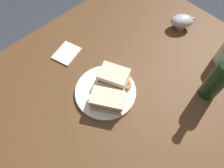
{
  "coord_description": "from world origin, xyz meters",
  "views": [
    {
      "loc": [
        -0.31,
        -0.29,
        1.49
      ],
      "look_at": [
        -0.03,
        -0.0,
        0.79
      ],
      "focal_mm": 32.63,
      "sensor_mm": 36.0,
      "label": 1
    }
  ],
  "objects": [
    {
      "name": "potato_wedge_right_edge",
      "position": [
        0.0,
        -0.04,
        0.79
      ],
      "size": [
        0.03,
        0.05,
        0.02
      ],
      "primitive_type": "cube",
      "rotation": [
        0.0,
        0.0,
        4.94
      ],
      "color": "#B77F33",
      "rests_on": "plate"
    },
    {
      "name": "ground_plane",
      "position": [
        0.0,
        0.0,
        0.0
      ],
      "size": [
        6.0,
        6.0,
        0.0
      ],
      "primitive_type": "plane",
      "color": "#333842"
    },
    {
      "name": "potato_wedge_middle",
      "position": [
        -0.04,
        -0.03,
        0.79
      ],
      "size": [
        0.05,
        0.04,
        0.01
      ],
      "primitive_type": "cube",
      "rotation": [
        0.0,
        0.0,
        0.35
      ],
      "color": "#AD702D",
      "rests_on": "plate"
    },
    {
      "name": "napkin",
      "position": [
        -0.06,
        0.26,
        0.77
      ],
      "size": [
        0.13,
        0.12,
        0.01
      ],
      "primitive_type": "cube",
      "rotation": [
        0.0,
        0.0,
        0.29
      ],
      "color": "white",
      "rests_on": "dining_table"
    },
    {
      "name": "potato_wedge_left_edge",
      "position": [
        -0.0,
        -0.03,
        0.79
      ],
      "size": [
        0.06,
        0.04,
        0.02
      ],
      "primitive_type": "cube",
      "rotation": [
        0.0,
        0.0,
        2.71
      ],
      "color": "#B77F33",
      "rests_on": "plate"
    },
    {
      "name": "sandwich_half_right",
      "position": [
        -0.01,
        0.01,
        0.81
      ],
      "size": [
        0.12,
        0.13,
        0.06
      ],
      "color": "beige",
      "rests_on": "plate"
    },
    {
      "name": "potato_wedge_back",
      "position": [
        0.01,
        -0.02,
        0.79
      ],
      "size": [
        0.05,
        0.04,
        0.02
      ],
      "primitive_type": "cube",
      "rotation": [
        0.0,
        0.0,
        5.81
      ],
      "color": "gold",
      "rests_on": "plate"
    },
    {
      "name": "cider_bottle",
      "position": [
        0.22,
        -0.28,
        0.88
      ],
      "size": [
        0.07,
        0.07,
        0.29
      ],
      "color": "#19421E",
      "rests_on": "dining_table"
    },
    {
      "name": "potato_wedge_front",
      "position": [
        -0.09,
        -0.06,
        0.79
      ],
      "size": [
        0.02,
        0.04,
        0.02
      ],
      "primitive_type": "cube",
      "rotation": [
        0.0,
        0.0,
        4.71
      ],
      "color": "#AD702D",
      "rests_on": "plate"
    },
    {
      "name": "sandwich_half_left",
      "position": [
        -0.1,
        -0.05,
        0.81
      ],
      "size": [
        0.13,
        0.14,
        0.06
      ],
      "color": "beige",
      "rests_on": "plate"
    },
    {
      "name": "gravy_boat",
      "position": [
        0.44,
        0.01,
        0.81
      ],
      "size": [
        0.13,
        0.12,
        0.07
      ],
      "color": "#B7B7BC",
      "rests_on": "dining_table"
    },
    {
      "name": "dining_table",
      "position": [
        0.0,
        0.0,
        0.38
      ],
      "size": [
        1.24,
        0.96,
        0.76
      ],
      "primitive_type": "cube",
      "color": "brown",
      "rests_on": "ground"
    },
    {
      "name": "plate",
      "position": [
        -0.07,
        -0.0,
        0.77
      ],
      "size": [
        0.24,
        0.24,
        0.02
      ],
      "primitive_type": "cylinder",
      "color": "silver",
      "rests_on": "dining_table"
    }
  ]
}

